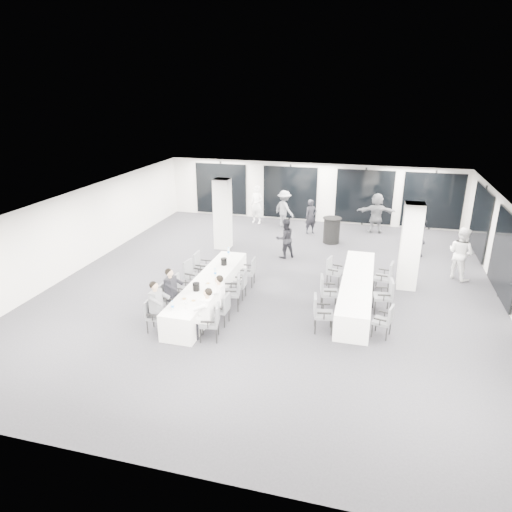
{
  "coord_description": "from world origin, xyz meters",
  "views": [
    {
      "loc": [
        2.97,
        -13.4,
        6.13
      ],
      "look_at": [
        -0.53,
        -0.2,
        1.06
      ],
      "focal_mm": 32.0,
      "sensor_mm": 36.0,
      "label": 1
    }
  ],
  "objects_px": {
    "banquet_table_main": "(209,291)",
    "chair_side_right_near": "(385,319)",
    "chair_side_right_far": "(386,276)",
    "standing_guest_e": "(417,229)",
    "chair_side_left_near": "(320,311)",
    "chair_main_left_near": "(153,313)",
    "chair_side_left_mid": "(327,290)",
    "standing_guest_g": "(257,202)",
    "cocktail_table": "(332,230)",
    "standing_guest_d": "(416,221)",
    "chair_side_left_far": "(333,270)",
    "chair_main_right_mid": "(234,290)",
    "standing_guest_h": "(461,250)",
    "chair_main_left_second": "(168,297)",
    "chair_main_left_far": "(201,265)",
    "chair_side_right_mid": "(386,294)",
    "ice_bucket_near": "(196,287)",
    "chair_main_right_near": "(212,320)",
    "standing_guest_f": "(376,210)",
    "chair_main_left_fourth": "(192,274)",
    "standing_guest_a": "(311,215)",
    "banquet_table_side": "(356,291)",
    "chair_main_right_far": "(250,270)",
    "chair_main_right_second": "(223,307)",
    "chair_main_right_fourth": "(241,283)",
    "standing_guest_c": "(284,207)",
    "ice_bucket_far": "(224,262)",
    "chair_main_left_mid": "(180,287)"
  },
  "relations": [
    {
      "from": "banquet_table_main",
      "to": "chair_side_right_near",
      "type": "bearing_deg",
      "value": -8.05
    },
    {
      "from": "chair_side_right_far",
      "to": "standing_guest_e",
      "type": "bearing_deg",
      "value": -6.55
    },
    {
      "from": "chair_side_left_near",
      "to": "chair_main_left_near",
      "type": "bearing_deg",
      "value": -84.04
    },
    {
      "from": "chair_side_left_mid",
      "to": "standing_guest_g",
      "type": "distance_m",
      "value": 9.21
    },
    {
      "from": "cocktail_table",
      "to": "standing_guest_d",
      "type": "xyz_separation_m",
      "value": [
        3.34,
        0.88,
        0.41
      ]
    },
    {
      "from": "banquet_table_main",
      "to": "chair_side_left_far",
      "type": "xyz_separation_m",
      "value": [
        3.45,
        2.3,
        0.16
      ]
    },
    {
      "from": "chair_main_left_near",
      "to": "chair_side_left_far",
      "type": "height_order",
      "value": "chair_side_left_far"
    },
    {
      "from": "banquet_table_main",
      "to": "chair_main_right_mid",
      "type": "bearing_deg",
      "value": -12.17
    },
    {
      "from": "standing_guest_e",
      "to": "standing_guest_h",
      "type": "height_order",
      "value": "standing_guest_e"
    },
    {
      "from": "chair_main_left_second",
      "to": "chair_main_right_mid",
      "type": "distance_m",
      "value": 1.89
    },
    {
      "from": "chair_main_left_far",
      "to": "chair_side_right_mid",
      "type": "height_order",
      "value": "chair_side_right_mid"
    },
    {
      "from": "chair_side_right_near",
      "to": "ice_bucket_near",
      "type": "distance_m",
      "value": 5.18
    },
    {
      "from": "chair_main_right_near",
      "to": "standing_guest_f",
      "type": "height_order",
      "value": "standing_guest_f"
    },
    {
      "from": "chair_main_left_fourth",
      "to": "standing_guest_e",
      "type": "height_order",
      "value": "standing_guest_e"
    },
    {
      "from": "banquet_table_main",
      "to": "standing_guest_a",
      "type": "bearing_deg",
      "value": 76.02
    },
    {
      "from": "banquet_table_side",
      "to": "chair_main_right_near",
      "type": "xyz_separation_m",
      "value": [
        -3.45,
        -3.16,
        0.18
      ]
    },
    {
      "from": "chair_main_right_far",
      "to": "chair_side_left_near",
      "type": "xyz_separation_m",
      "value": [
        2.61,
        -2.39,
        0.04
      ]
    },
    {
      "from": "chair_main_right_far",
      "to": "chair_main_left_fourth",
      "type": "bearing_deg",
      "value": 113.28
    },
    {
      "from": "chair_main_right_second",
      "to": "chair_side_right_far",
      "type": "relative_size",
      "value": 0.87
    },
    {
      "from": "chair_main_right_mid",
      "to": "ice_bucket_near",
      "type": "bearing_deg",
      "value": 110.4
    },
    {
      "from": "chair_main_right_far",
      "to": "standing_guest_f",
      "type": "bearing_deg",
      "value": -31.9
    },
    {
      "from": "chair_side_right_mid",
      "to": "chair_main_right_mid",
      "type": "bearing_deg",
      "value": 94.46
    },
    {
      "from": "cocktail_table",
      "to": "chair_main_right_fourth",
      "type": "distance_m",
      "value": 6.47
    },
    {
      "from": "banquet_table_main",
      "to": "standing_guest_e",
      "type": "relative_size",
      "value": 2.33
    },
    {
      "from": "chair_main_right_second",
      "to": "chair_main_right_far",
      "type": "relative_size",
      "value": 0.95
    },
    {
      "from": "cocktail_table",
      "to": "standing_guest_c",
      "type": "relative_size",
      "value": 0.55
    },
    {
      "from": "chair_main_right_near",
      "to": "chair_main_left_fourth",
      "type": "bearing_deg",
      "value": 18.7
    },
    {
      "from": "chair_side_right_mid",
      "to": "chair_main_left_near",
      "type": "bearing_deg",
      "value": 106.95
    },
    {
      "from": "standing_guest_e",
      "to": "standing_guest_h",
      "type": "xyz_separation_m",
      "value": [
        1.3,
        -1.99,
        -0.05
      ]
    },
    {
      "from": "chair_main_right_mid",
      "to": "chair_side_right_near",
      "type": "distance_m",
      "value": 4.3
    },
    {
      "from": "standing_guest_f",
      "to": "standing_guest_e",
      "type": "bearing_deg",
      "value": 113.09
    },
    {
      "from": "chair_main_left_second",
      "to": "chair_side_left_far",
      "type": "bearing_deg",
      "value": 130.26
    },
    {
      "from": "chair_main_right_fourth",
      "to": "standing_guest_d",
      "type": "bearing_deg",
      "value": -39.46
    },
    {
      "from": "chair_main_right_far",
      "to": "standing_guest_f",
      "type": "distance_m",
      "value": 8.02
    },
    {
      "from": "ice_bucket_far",
      "to": "chair_main_right_mid",
      "type": "bearing_deg",
      "value": -61.53
    },
    {
      "from": "standing_guest_e",
      "to": "ice_bucket_near",
      "type": "height_order",
      "value": "standing_guest_e"
    },
    {
      "from": "standing_guest_f",
      "to": "chair_side_right_near",
      "type": "bearing_deg",
      "value": 85.51
    },
    {
      "from": "chair_main_right_fourth",
      "to": "chair_side_right_far",
      "type": "distance_m",
      "value": 4.56
    },
    {
      "from": "banquet_table_main",
      "to": "chair_main_left_fourth",
      "type": "distance_m",
      "value": 1.12
    },
    {
      "from": "chair_main_left_far",
      "to": "chair_main_right_mid",
      "type": "relative_size",
      "value": 0.96
    },
    {
      "from": "chair_main_left_mid",
      "to": "chair_side_right_mid",
      "type": "xyz_separation_m",
      "value": [
        5.94,
        0.96,
        0.06
      ]
    },
    {
      "from": "chair_main_left_second",
      "to": "standing_guest_h",
      "type": "relative_size",
      "value": 0.48
    },
    {
      "from": "standing_guest_a",
      "to": "standing_guest_d",
      "type": "height_order",
      "value": "standing_guest_d"
    },
    {
      "from": "cocktail_table",
      "to": "standing_guest_a",
      "type": "height_order",
      "value": "standing_guest_a"
    },
    {
      "from": "chair_side_right_mid",
      "to": "standing_guest_c",
      "type": "distance_m",
      "value": 8.94
    },
    {
      "from": "cocktail_table",
      "to": "chair_main_left_mid",
      "type": "xyz_separation_m",
      "value": [
        -3.78,
        -6.89,
        -0.03
      ]
    },
    {
      "from": "banquet_table_main",
      "to": "chair_main_right_far",
      "type": "distance_m",
      "value": 1.76
    },
    {
      "from": "standing_guest_d",
      "to": "cocktail_table",
      "type": "bearing_deg",
      "value": -0.76
    },
    {
      "from": "standing_guest_h",
      "to": "banquet_table_side",
      "type": "bearing_deg",
      "value": 84.1
    },
    {
      "from": "chair_main_left_near",
      "to": "standing_guest_g",
      "type": "distance_m",
      "value": 10.7
    }
  ]
}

